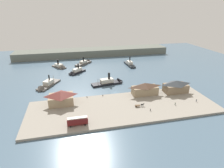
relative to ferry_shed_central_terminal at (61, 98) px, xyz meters
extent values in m
plane|color=slate|center=(35.78, 10.29, -5.37)|extent=(320.00, 320.00, 0.00)
cube|color=gray|center=(35.78, -11.71, -4.77)|extent=(110.00, 36.00, 1.20)
cube|color=slate|center=(35.78, 6.69, -4.87)|extent=(110.00, 0.80, 1.00)
cube|color=#998466|center=(0.00, 0.00, -1.38)|extent=(14.09, 10.29, 5.59)
pyramid|color=maroon|center=(0.00, 0.00, 2.73)|extent=(14.37, 10.81, 2.63)
cube|color=#998466|center=(53.56, 1.25, -1.43)|extent=(16.63, 7.18, 5.49)
pyramid|color=brown|center=(53.56, 1.25, 2.61)|extent=(16.96, 7.54, 2.60)
cube|color=#847056|center=(75.28, 0.02, -1.37)|extent=(15.36, 8.65, 5.61)
pyramid|color=#33383D|center=(75.28, 0.02, 2.79)|extent=(15.67, 9.08, 2.71)
cube|color=maroon|center=(8.15, -24.20, -1.80)|extent=(10.08, 2.77, 2.95)
cube|color=beige|center=(8.15, -24.20, -0.08)|extent=(9.68, 1.94, 0.50)
cylinder|color=black|center=(11.68, -22.82, -3.72)|extent=(0.90, 0.18, 0.90)
cylinder|color=black|center=(11.68, -25.59, -3.72)|extent=(0.90, 0.18, 0.90)
cylinder|color=black|center=(4.62, -22.82, -3.72)|extent=(0.90, 0.18, 0.90)
cylinder|color=black|center=(4.62, -25.59, -3.72)|extent=(0.90, 0.18, 0.90)
cube|color=brown|center=(43.16, -13.57, -3.32)|extent=(2.83, 1.20, 0.50)
cylinder|color=#4C3828|center=(42.31, -12.97, -3.57)|extent=(1.20, 0.10, 1.20)
cylinder|color=#4C3828|center=(42.31, -14.17, -3.57)|extent=(1.20, 0.10, 1.20)
ellipsoid|color=black|center=(45.98, -13.57, -3.07)|extent=(2.00, 0.70, 0.90)
ellipsoid|color=black|center=(47.08, -13.57, -2.52)|extent=(0.70, 0.32, 0.44)
cylinder|color=black|center=(46.58, -13.37, -3.67)|extent=(0.16, 0.16, 1.00)
cylinder|color=black|center=(46.58, -13.77, -3.67)|extent=(0.16, 0.16, 1.00)
cylinder|color=black|center=(45.38, -13.37, -3.67)|extent=(0.16, 0.16, 1.00)
cylinder|color=black|center=(45.38, -13.77, -3.67)|extent=(0.16, 0.16, 1.00)
cylinder|color=#232328|center=(48.60, -19.51, -3.54)|extent=(0.37, 0.37, 1.28)
sphere|color=#CCA889|center=(48.60, -19.51, -2.78)|extent=(0.23, 0.23, 0.23)
cylinder|color=#232328|center=(3.91, -22.48, -3.48)|extent=(0.41, 0.41, 1.39)
sphere|color=#CCA889|center=(3.91, -22.48, -2.66)|extent=(0.25, 0.25, 0.25)
cylinder|color=#33384C|center=(80.68, -15.55, -3.49)|extent=(0.40, 0.40, 1.37)
sphere|color=#CCA889|center=(80.68, -15.55, -2.67)|extent=(0.25, 0.25, 0.25)
cylinder|color=#3D4C42|center=(65.73, -16.44, -3.45)|extent=(0.42, 0.42, 1.44)
sphere|color=#CCA889|center=(65.73, -16.44, -2.60)|extent=(0.26, 0.26, 0.26)
cylinder|color=black|center=(25.99, 4.92, -3.72)|extent=(0.44, 0.44, 0.90)
cylinder|color=black|center=(15.72, 4.88, -3.72)|extent=(0.44, 0.44, 0.90)
cube|color=black|center=(12.65, 58.57, -4.59)|extent=(15.66, 15.08, 1.57)
cone|color=black|center=(6.67, 53.04, -4.59)|extent=(5.49, 5.60, 4.92)
cube|color=silver|center=(12.65, 58.57, -2.40)|extent=(8.78, 8.49, 2.80)
cylinder|color=black|center=(13.78, 59.63, 1.01)|extent=(1.38, 1.38, 4.03)
cylinder|color=brown|center=(16.23, 61.90, -0.93)|extent=(0.24, 0.24, 5.74)
cube|color=black|center=(33.00, 26.48, -4.61)|extent=(23.95, 9.88, 1.53)
cone|color=black|center=(44.49, 28.23, -4.61)|extent=(5.01, 6.37, 5.80)
cube|color=beige|center=(33.00, 26.48, -2.36)|extent=(10.28, 5.93, 2.96)
cylinder|color=black|center=(34.88, 26.76, 1.44)|extent=(1.64, 1.64, 4.64)
cylinder|color=brown|center=(26.11, 25.42, -1.83)|extent=(0.24, 0.24, 4.02)
cube|color=#514C47|center=(-10.01, 33.98, -4.74)|extent=(16.84, 22.75, 1.27)
cone|color=#514C47|center=(-15.49, 24.27, -4.74)|extent=(7.26, 6.48, 6.07)
cube|color=beige|center=(-10.01, 33.98, -2.61)|extent=(7.95, 9.18, 2.99)
cylinder|color=black|center=(-9.34, 35.18, 0.78)|extent=(1.01, 1.01, 3.78)
cylinder|color=brown|center=(-6.72, 39.81, -1.82)|extent=(0.24, 0.24, 4.58)
cube|color=#23282D|center=(65.39, 69.92, -4.52)|extent=(6.20, 21.04, 1.70)
cone|color=#23282D|center=(65.87, 59.52, -4.52)|extent=(4.89, 3.96, 4.72)
cube|color=silver|center=(65.39, 69.92, -2.26)|extent=(4.31, 8.21, 2.82)
cylinder|color=black|center=(65.40, 69.72, 1.59)|extent=(1.17, 1.17, 4.88)
cube|color=#514C47|center=(20.24, 83.66, -4.43)|extent=(18.28, 18.81, 1.89)
cone|color=#514C47|center=(27.48, 91.25, -4.43)|extent=(6.03, 6.00, 4.73)
cube|color=beige|center=(20.24, 83.66, -2.39)|extent=(8.15, 8.27, 2.19)
cylinder|color=black|center=(20.50, 83.93, 0.70)|extent=(1.37, 1.37, 4.00)
cube|color=#514C47|center=(-3.95, 79.12, -4.75)|extent=(14.24, 16.56, 1.24)
cone|color=#514C47|center=(0.71, 72.59, -4.75)|extent=(6.09, 5.51, 5.43)
cube|color=beige|center=(-3.95, 79.12, -2.94)|extent=(8.37, 9.09, 2.38)
cylinder|color=black|center=(-4.49, 79.88, 0.32)|extent=(1.76, 1.76, 4.14)
cube|color=#60665B|center=(35.78, 120.29, -1.37)|extent=(180.00, 24.00, 8.00)
camera|label=1|loc=(7.16, -103.51, 49.94)|focal=30.05mm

